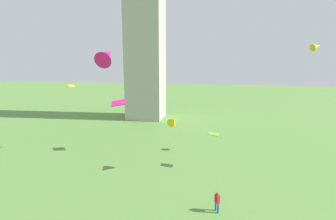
{
  "coord_description": "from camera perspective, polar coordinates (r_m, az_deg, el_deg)",
  "views": [
    {
      "loc": [
        1.21,
        -1.77,
        11.21
      ],
      "look_at": [
        -1.96,
        16.34,
        7.62
      ],
      "focal_mm": 27.43,
      "sensor_mm": 36.0,
      "label": 1
    }
  ],
  "objects": [
    {
      "name": "person_2",
      "position": [
        20.6,
        10.86,
        -19.2
      ],
      "size": [
        0.41,
        0.48,
        1.58
      ],
      "rotation": [
        0.0,
        0.0,
        2.07
      ],
      "color": "#235693",
      "rests_on": "ground_plane"
    },
    {
      "name": "kite_flying_5",
      "position": [
        33.59,
        30.08,
        12.1
      ],
      "size": [
        1.47,
        1.3,
        1.03
      ],
      "rotation": [
        0.0,
        0.0,
        2.11
      ],
      "color": "gold"
    },
    {
      "name": "kite_flying_3",
      "position": [
        25.0,
        1.04,
        -2.51
      ],
      "size": [
        1.36,
        1.69,
        1.33
      ],
      "rotation": [
        0.0,
        0.0,
        0.4
      ],
      "color": "#E8B50A"
    },
    {
      "name": "kite_flying_4",
      "position": [
        32.67,
        -20.69,
        5.07
      ],
      "size": [
        0.87,
        0.96,
        0.26
      ],
      "rotation": [
        0.0,
        0.0,
        4.14
      ],
      "color": "gold"
    },
    {
      "name": "kite_flying_1",
      "position": [
        27.01,
        10.04,
        -5.27
      ],
      "size": [
        1.29,
        1.01,
        0.27
      ],
      "rotation": [
        0.0,
        0.0,
        2.93
      ],
      "color": "#6AB72B"
    },
    {
      "name": "kite_flying_0",
      "position": [
        31.29,
        -10.94,
        1.58
      ],
      "size": [
        1.97,
        1.49,
        0.78
      ],
      "rotation": [
        0.0,
        0.0,
        3.39
      ],
      "color": "#EE1D8B"
    },
    {
      "name": "kite_flying_2",
      "position": [
        21.65,
        -13.44,
        11.7
      ],
      "size": [
        1.43,
        2.35,
        2.03
      ],
      "rotation": [
        0.0,
        0.0,
        3.17
      ],
      "color": "#D81676"
    }
  ]
}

